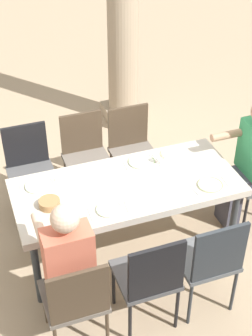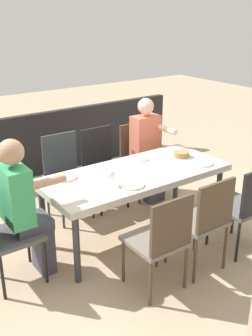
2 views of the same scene
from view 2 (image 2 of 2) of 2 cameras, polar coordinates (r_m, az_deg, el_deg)
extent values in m
plane|color=tan|center=(4.36, 1.25, -9.45)|extent=(16.00, 16.00, 0.00)
cube|color=beige|center=(4.04, 1.33, -0.94)|extent=(1.91, 0.84, 0.07)
cylinder|color=#2D3338|center=(4.52, 12.89, -4.08)|extent=(0.06, 0.06, 0.67)
cylinder|color=#2D3338|center=(3.54, -7.01, -11.34)|extent=(0.06, 0.06, 0.67)
cylinder|color=#2D3338|center=(4.95, 7.10, -1.35)|extent=(0.06, 0.06, 0.67)
cylinder|color=#2D3338|center=(4.08, -11.65, -6.93)|extent=(0.06, 0.06, 0.67)
cube|color=#4F4F50|center=(4.09, 15.56, -5.28)|extent=(0.44, 0.44, 0.04)
cylinder|color=black|center=(4.44, 14.96, -6.44)|extent=(0.03, 0.03, 0.43)
cylinder|color=black|center=(4.18, 11.54, -7.96)|extent=(0.03, 0.03, 0.43)
cylinder|color=black|center=(3.97, 15.55, -10.06)|extent=(0.03, 0.03, 0.43)
cube|color=#6A6158|center=(5.08, 2.40, 0.93)|extent=(0.44, 0.44, 0.04)
cube|color=#473828|center=(5.16, 1.08, 3.93)|extent=(0.42, 0.03, 0.46)
cylinder|color=#473828|center=(4.93, 1.96, -2.74)|extent=(0.03, 0.03, 0.44)
cylinder|color=#473828|center=(5.15, 5.33, -1.71)|extent=(0.03, 0.03, 0.44)
cylinder|color=#473828|center=(5.21, -0.57, -1.33)|extent=(0.03, 0.03, 0.44)
cylinder|color=#473828|center=(5.42, 2.73, -0.41)|extent=(0.03, 0.03, 0.44)
cube|color=#6A6158|center=(3.70, 10.03, -7.30)|extent=(0.44, 0.44, 0.04)
cube|color=#473828|center=(3.48, 12.59, -5.36)|extent=(0.42, 0.03, 0.44)
cylinder|color=#473828|center=(4.06, 9.82, -8.56)|extent=(0.03, 0.03, 0.46)
cylinder|color=#473828|center=(3.83, 5.71, -10.31)|extent=(0.03, 0.03, 0.46)
cylinder|color=#473828|center=(3.85, 13.86, -10.77)|extent=(0.03, 0.03, 0.46)
cylinder|color=#473828|center=(3.61, 9.75, -12.83)|extent=(0.03, 0.03, 0.46)
cube|color=#4F4F50|center=(4.78, -2.88, -0.32)|extent=(0.44, 0.44, 0.04)
cube|color=black|center=(4.86, -4.21, 3.01)|extent=(0.42, 0.03, 0.48)
cylinder|color=black|center=(4.64, -3.53, -4.32)|extent=(0.03, 0.03, 0.45)
cylinder|color=black|center=(4.83, 0.29, -3.18)|extent=(0.03, 0.03, 0.45)
cylinder|color=black|center=(4.94, -5.88, -2.73)|extent=(0.03, 0.03, 0.45)
cylinder|color=black|center=(5.12, -2.19, -1.72)|extent=(0.03, 0.03, 0.45)
cube|color=#6A6158|center=(3.43, 4.10, -10.25)|extent=(0.44, 0.44, 0.04)
cube|color=#473828|center=(3.19, 6.51, -8.25)|extent=(0.42, 0.03, 0.46)
cylinder|color=#473828|center=(3.78, 4.43, -11.08)|extent=(0.03, 0.03, 0.42)
cylinder|color=#473828|center=(3.59, -0.38, -13.01)|extent=(0.03, 0.03, 0.42)
cylinder|color=#473828|center=(3.55, 8.44, -13.70)|extent=(0.03, 0.03, 0.42)
cylinder|color=#473828|center=(3.34, 3.51, -16.01)|extent=(0.03, 0.03, 0.42)
cube|color=#5B5E61|center=(4.55, -8.07, -1.50)|extent=(0.44, 0.44, 0.04)
cube|color=#2D3338|center=(4.63, -9.37, 2.00)|extent=(0.42, 0.03, 0.48)
cylinder|color=#2D3338|center=(4.43, -8.92, -5.80)|extent=(0.03, 0.03, 0.46)
cylinder|color=#2D3338|center=(4.59, -4.69, -4.58)|extent=(0.03, 0.03, 0.46)
cylinder|color=#2D3338|center=(4.74, -11.02, -4.03)|extent=(0.03, 0.03, 0.46)
cylinder|color=#2D3338|center=(4.89, -6.99, -2.95)|extent=(0.03, 0.03, 0.46)
cube|color=#4F4F50|center=(3.62, -15.65, -9.18)|extent=(0.44, 0.44, 0.04)
cylinder|color=black|center=(3.64, -11.34, -12.85)|extent=(0.03, 0.03, 0.43)
cylinder|color=black|center=(3.94, -13.69, -10.17)|extent=(0.03, 0.03, 0.43)
cylinder|color=black|center=(3.54, -17.09, -14.58)|extent=(0.03, 0.03, 0.43)
cube|color=#3F3F4C|center=(5.00, 4.04, -2.27)|extent=(0.24, 0.14, 0.46)
cube|color=#3F3F4C|center=(4.95, 3.46, 1.03)|extent=(0.28, 0.32, 0.10)
cube|color=#CC664C|center=(4.94, 2.74, 4.62)|extent=(0.34, 0.20, 0.49)
sphere|color=beige|center=(4.85, 2.82, 8.74)|extent=(0.19, 0.19, 0.19)
cylinder|color=beige|center=(4.82, 5.85, 5.44)|extent=(0.07, 0.30, 0.07)
cube|color=#3F3F4C|center=(3.80, -11.64, -10.99)|extent=(0.14, 0.24, 0.46)
cube|color=#3F3F4C|center=(3.63, -13.27, -7.65)|extent=(0.32, 0.28, 0.10)
cube|color=#389E60|center=(3.46, -15.37, -3.75)|extent=(0.20, 0.34, 0.50)
sphere|color=tan|center=(3.32, -16.01, 2.17)|extent=(0.21, 0.21, 0.21)
cylinder|color=tan|center=(3.38, -10.92, -1.94)|extent=(0.30, 0.07, 0.07)
cube|color=black|center=(5.91, -11.39, 3.46)|extent=(4.31, 0.10, 0.90)
cylinder|color=white|center=(4.31, 10.65, 0.67)|extent=(0.24, 0.24, 0.01)
torus|color=#A9CD91|center=(4.30, 10.66, 0.76)|extent=(0.24, 0.24, 0.01)
cube|color=silver|center=(4.41, 12.02, 1.04)|extent=(0.02, 0.17, 0.01)
cube|color=silver|center=(4.21, 9.22, 0.21)|extent=(0.02, 0.17, 0.01)
cylinder|color=white|center=(4.36, 1.91, 1.31)|extent=(0.20, 0.20, 0.01)
torus|color=#A9CD91|center=(4.36, 1.91, 1.39)|extent=(0.20, 0.20, 0.01)
cube|color=silver|center=(4.45, 3.45, 1.66)|extent=(0.02, 0.17, 0.01)
cube|color=silver|center=(4.28, 0.31, 0.87)|extent=(0.04, 0.17, 0.01)
cylinder|color=white|center=(3.71, 0.84, -2.43)|extent=(0.24, 0.24, 0.01)
torus|color=#A4C786|center=(3.71, 0.84, -2.33)|extent=(0.24, 0.24, 0.01)
cylinder|color=white|center=(3.70, -2.13, -2.57)|extent=(0.06, 0.06, 0.00)
cylinder|color=white|center=(3.69, -2.14, -1.96)|extent=(0.01, 0.01, 0.08)
sphere|color=#F2EFCC|center=(3.66, -2.15, -0.91)|extent=(0.07, 0.07, 0.07)
cube|color=silver|center=(3.80, 2.67, -1.93)|extent=(0.02, 0.17, 0.01)
cube|color=silver|center=(3.64, -1.07, -3.03)|extent=(0.03, 0.17, 0.01)
cylinder|color=silver|center=(3.91, -8.55, -1.37)|extent=(0.21, 0.21, 0.01)
torus|color=#A0BE77|center=(3.91, -8.56, -1.28)|extent=(0.21, 0.21, 0.01)
cube|color=silver|center=(3.98, -6.63, -0.93)|extent=(0.03, 0.17, 0.01)
cube|color=silver|center=(3.86, -10.52, -1.91)|extent=(0.03, 0.17, 0.01)
cylinder|color=#9E7547|center=(4.47, 7.87, 1.96)|extent=(0.17, 0.17, 0.06)
camera|label=1|loc=(7.02, -7.38, 30.22)|focal=53.10mm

